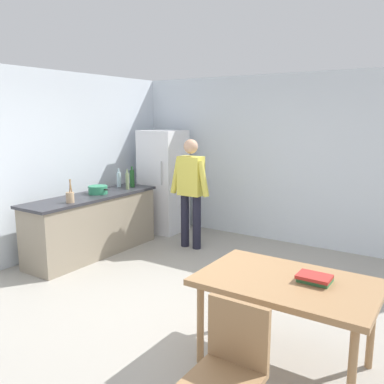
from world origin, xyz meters
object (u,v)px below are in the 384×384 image
object	(u,v)px
dining_table	(287,289)
book_stack	(315,278)
bottle_wine_green	(132,178)
cooking_pot	(98,190)
bottle_vinegar_tall	(127,181)
chair	(229,365)
refrigerator	(163,181)
bottle_water_clear	(119,179)
person	(191,186)
utensil_jar	(70,197)

from	to	relation	value
dining_table	book_stack	world-z (taller)	book_stack
bottle_wine_green	book_stack	world-z (taller)	bottle_wine_green
cooking_pot	bottle_vinegar_tall	size ratio (longest dim) A/B	1.25
chair	bottle_vinegar_tall	distance (m)	4.29
refrigerator	bottle_water_clear	distance (m)	0.91
refrigerator	cooking_pot	bearing A→B (deg)	-93.75
person	utensil_jar	world-z (taller)	person
chair	book_stack	size ratio (longest dim) A/B	3.55
bottle_wine_green	bottle_vinegar_tall	bearing A→B (deg)	-69.06
chair	bottle_water_clear	size ratio (longest dim) A/B	3.03
refrigerator	chair	bearing A→B (deg)	-48.03
dining_table	bottle_vinegar_tall	size ratio (longest dim) A/B	4.37
person	cooking_pot	xyz separation A→B (m)	(-1.05, -0.93, -0.02)
refrigerator	cooking_pot	distance (m)	1.48
bottle_wine_green	book_stack	xyz separation A→B (m)	(3.56, -1.86, -0.26)
bottle_wine_green	utensil_jar	bearing A→B (deg)	-84.90
dining_table	utensil_jar	size ratio (longest dim) A/B	4.37
cooking_pot	bottle_vinegar_tall	distance (m)	0.54
bottle_vinegar_tall	book_stack	world-z (taller)	bottle_vinegar_tall
chair	cooking_pot	world-z (taller)	cooking_pot
utensil_jar	bottle_vinegar_tall	size ratio (longest dim) A/B	1.00
person	bottle_water_clear	size ratio (longest dim) A/B	5.67
bottle_water_clear	book_stack	xyz separation A→B (m)	(3.75, -1.76, -0.24)
chair	bottle_water_clear	bearing A→B (deg)	148.30
cooking_pot	bottle_vinegar_tall	world-z (taller)	bottle_vinegar_tall
chair	cooking_pot	bearing A→B (deg)	153.78
dining_table	bottle_wine_green	size ratio (longest dim) A/B	4.12
bottle_wine_green	bottle_vinegar_tall	world-z (taller)	bottle_wine_green
utensil_jar	bottle_water_clear	world-z (taller)	utensil_jar
person	cooking_pot	distance (m)	1.40
refrigerator	dining_table	world-z (taller)	refrigerator
refrigerator	bottle_vinegar_tall	distance (m)	0.96
person	utensil_jar	distance (m)	1.81
person	book_stack	size ratio (longest dim) A/B	6.63
chair	cooking_pot	size ratio (longest dim) A/B	2.28
refrigerator	person	distance (m)	1.10
dining_table	bottle_water_clear	xyz separation A→B (m)	(-3.55, 1.84, 0.35)
utensil_jar	bottle_wine_green	size ratio (longest dim) A/B	0.94
utensil_jar	bottle_water_clear	bearing A→B (deg)	103.88
person	cooking_pot	size ratio (longest dim) A/B	4.25
dining_table	person	bearing A→B (deg)	137.59
bottle_water_clear	book_stack	distance (m)	4.15
book_stack	utensil_jar	bearing A→B (deg)	171.95
utensil_jar	bottle_water_clear	distance (m)	1.31
bottle_water_clear	book_stack	size ratio (longest dim) A/B	1.17
utensil_jar	bottle_vinegar_tall	bearing A→B (deg)	92.29
person	chair	size ratio (longest dim) A/B	1.87
dining_table	bottle_water_clear	bearing A→B (deg)	152.68
refrigerator	bottle_wine_green	bearing A→B (deg)	-94.71
dining_table	chair	distance (m)	0.98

